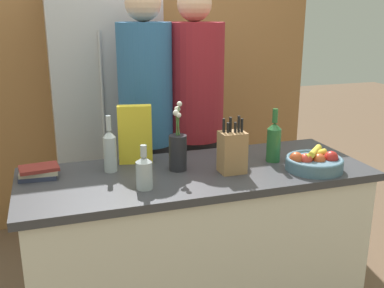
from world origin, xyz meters
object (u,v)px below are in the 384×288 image
Objects in this scene: cereal_box at (135,135)px; coffee_mug at (232,150)px; refrigerator at (106,115)px; person_in_blue at (194,115)px; person_at_sink at (146,118)px; book_stack at (39,172)px; bottle_oil at (274,141)px; flower_vase at (178,150)px; bottle_vinegar at (110,150)px; bottle_wine at (144,172)px; fruit_bowl at (314,162)px; knife_block at (232,152)px.

coffee_mug is (0.54, -0.08, -0.12)m from cereal_box.
refrigerator is 0.75m from person_in_blue.
cereal_box is at bearing -108.66° from person_at_sink.
book_stack is 0.68× the size of bottle_oil.
flower_vase is at bearing -82.96° from person_at_sink.
flower_vase reaches higher than book_stack.
person_at_sink is (0.29, 0.46, 0.04)m from bottle_vinegar.
bottle_oil is at bearing 12.80° from bottle_wine.
bottle_vinegar is (-1.01, 0.31, 0.07)m from fruit_bowl.
refrigerator reaches higher than book_stack.
flower_vase is at bearing 161.80° from fruit_bowl.
person_at_sink reaches higher than flower_vase.
person_in_blue reaches higher than cereal_box.
bottle_oil reaches higher than fruit_bowl.
cereal_box is 0.18m from bottle_vinegar.
cereal_box reaches higher than knife_block.
flower_vase is at bearing -110.83° from person_in_blue.
fruit_bowl is 1.06m from bottle_vinegar.
book_stack is at bearing 179.83° from coffee_mug.
knife_block is at bearing -19.43° from bottle_vinegar.
flower_vase reaches higher than cereal_box.
flower_vase is 0.20× the size of person_in_blue.
coffee_mug is 0.65m from bottle_wine.
coffee_mug is at bearing 1.18° from bottle_vinegar.
bottle_oil is at bearing -34.85° from coffee_mug.
refrigerator is 1.04× the size of person_in_blue.
knife_block is at bearing 166.49° from fruit_bowl.
bottle_oil is at bearing -62.26° from person_in_blue.
fruit_bowl is at bearing -13.45° from book_stack.
person_in_blue is at bearing 40.35° from cereal_box.
person_at_sink is at bearing 132.83° from fruit_bowl.
refrigerator reaches higher than knife_block.
flower_vase reaches higher than bottle_vinegar.
person_in_blue is at bearing 87.40° from knife_block.
cereal_box is at bearing 8.80° from book_stack.
fruit_bowl is 0.16× the size of person_in_blue.
cereal_box reaches higher than coffee_mug.
coffee_mug is (-0.32, 0.32, -0.00)m from fruit_bowl.
bottle_vinegar is 0.16× the size of person_in_blue.
cereal_box is 0.17× the size of person_at_sink.
person_at_sink reaches higher than cereal_box.
coffee_mug is 0.58× the size of bottle_wine.
knife_block is 1.40× the size of bottle_wine.
knife_block is 0.25m from coffee_mug.
bottle_oil is (0.28, 0.09, 0.01)m from knife_block.
cereal_box is at bearing 163.69° from bottle_oil.
person_at_sink is at bearing 76.46° from bottle_wine.
flower_vase is 1.81× the size of book_stack.
coffee_mug is 0.61× the size of book_stack.
bottle_vinegar is (-0.12, -1.05, 0.05)m from refrigerator.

